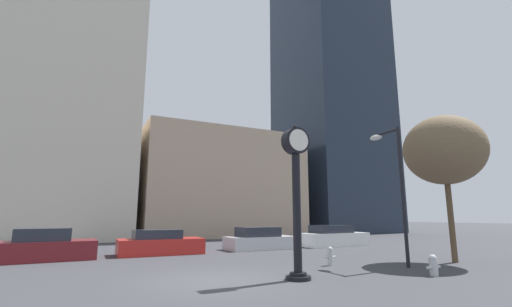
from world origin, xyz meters
name	(u,v)px	position (x,y,z in m)	size (l,w,h in m)	color
ground_plane	(214,280)	(0.00, 0.00, 0.00)	(200.00, 200.00, 0.00)	#38383D
building_tall_tower	(74,75)	(-5.55, 24.00, 14.87)	(11.18, 12.00, 29.73)	beige
building_storefront_row	(214,186)	(8.53, 24.00, 5.12)	(15.69, 12.00, 10.23)	tan
building_glass_modern	(330,97)	(24.58, 24.00, 17.55)	(11.57, 12.00, 35.11)	#1E2838
street_clock	(296,187)	(2.35, -1.10, 2.87)	(0.88, 0.80, 4.95)	black
car_maroon	(46,247)	(-5.10, 7.82, 0.60)	(4.02, 2.09, 1.41)	maroon
car_red	(160,244)	(-0.07, 8.10, 0.53)	(4.24, 1.94, 1.26)	red
car_silver	(260,240)	(5.86, 8.28, 0.54)	(4.25, 2.02, 1.30)	#BCBCC1
car_white	(334,237)	(11.29, 8.13, 0.57)	(4.88, 2.00, 1.34)	silver
fire_hydrant_near	(330,256)	(5.24, 0.94, 0.37)	(0.48, 0.21, 0.73)	#B7B7BC
fire_hydrant_far	(433,265)	(6.72, -2.54, 0.35)	(0.61, 0.27, 0.69)	#B7B7BC
street_lamp_right	(393,171)	(7.54, -0.45, 3.76)	(0.36, 1.57, 5.55)	black
bare_tree	(444,150)	(10.56, -0.72, 4.86)	(3.46, 3.46, 6.43)	brown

